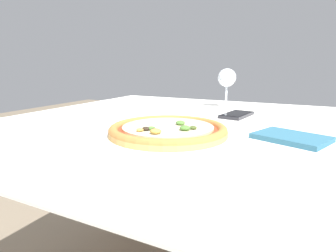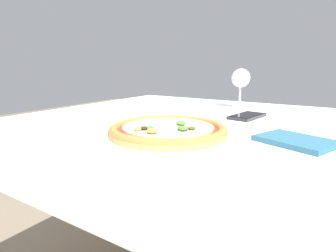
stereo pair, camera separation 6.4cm
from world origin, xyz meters
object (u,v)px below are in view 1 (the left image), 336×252
Objects in this scene: fork at (5,128)px; cell_phone at (237,115)px; pizza_plate at (168,131)px; wine_glass_far_left at (227,79)px; dining_table at (190,152)px.

cell_phone is (0.51, 0.46, 0.00)m from fork.
pizza_plate is at bearing 13.49° from fork.
dining_table is at bearing -92.28° from wine_glass_far_left.
wine_glass_far_left is 0.22m from cell_phone.
wine_glass_far_left is at bearing 56.08° from fork.
wine_glass_far_left is at bearing 87.72° from dining_table.
pizza_plate is 1.88× the size of wine_glass_far_left.
wine_glass_far_left reaches higher than fork.
pizza_plate reaches higher than fork.
cell_phone is (0.10, 0.16, 0.10)m from dining_table.
pizza_plate is at bearing -83.39° from dining_table.
wine_glass_far_left is at bearing 116.13° from cell_phone.
pizza_plate is at bearing -101.82° from cell_phone.
pizza_plate reaches higher than dining_table.
fork is at bearing -166.51° from pizza_plate.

